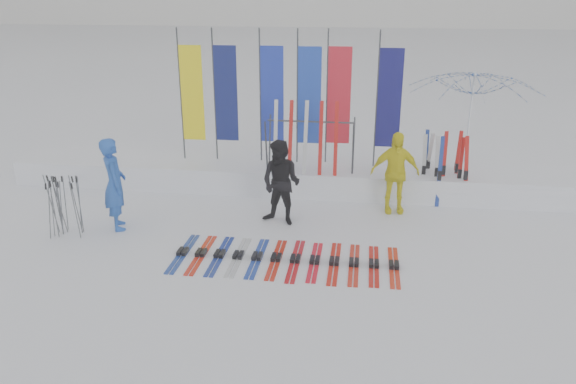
# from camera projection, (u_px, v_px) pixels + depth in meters

# --- Properties ---
(ground) EXTENTS (120.00, 120.00, 0.00)m
(ground) POSITION_uv_depth(u_px,v_px,m) (264.00, 278.00, 9.66)
(ground) COLOR white
(ground) RESTS_ON ground
(snow_bank) EXTENTS (14.00, 1.60, 0.60)m
(snow_bank) POSITION_uv_depth(u_px,v_px,m) (297.00, 176.00, 13.82)
(snow_bank) COLOR white
(snow_bank) RESTS_ON ground
(person_blue) EXTENTS (0.74, 0.83, 1.91)m
(person_blue) POSITION_uv_depth(u_px,v_px,m) (115.00, 184.00, 11.33)
(person_blue) COLOR #1F4FB5
(person_blue) RESTS_ON ground
(person_black) EXTENTS (1.04, 0.92, 1.79)m
(person_black) POSITION_uv_depth(u_px,v_px,m) (281.00, 183.00, 11.57)
(person_black) COLOR black
(person_black) RESTS_ON ground
(person_yellow) EXTENTS (1.11, 0.59, 1.81)m
(person_yellow) POSITION_uv_depth(u_px,v_px,m) (395.00, 173.00, 12.18)
(person_yellow) COLOR yellow
(person_yellow) RESTS_ON ground
(tent_canopy) EXTENTS (3.38, 3.43, 2.89)m
(tent_canopy) POSITION_uv_depth(u_px,v_px,m) (470.00, 127.00, 13.86)
(tent_canopy) COLOR white
(tent_canopy) RESTS_ON ground
(ski_row) EXTENTS (4.07, 1.69, 0.07)m
(ski_row) POSITION_uv_depth(u_px,v_px,m) (285.00, 259.00, 10.26)
(ski_row) COLOR navy
(ski_row) RESTS_ON ground
(pole_cluster) EXTENTS (0.75, 0.47, 1.25)m
(pole_cluster) POSITION_uv_depth(u_px,v_px,m) (63.00, 206.00, 11.14)
(pole_cluster) COLOR #595B60
(pole_cluster) RESTS_ON ground
(feather_flags) EXTENTS (5.32, 0.20, 3.20)m
(feather_flags) POSITION_uv_depth(u_px,v_px,m) (286.00, 96.00, 13.40)
(feather_flags) COLOR #383A3F
(feather_flags) RESTS_ON ground
(ski_rack) EXTENTS (2.04, 0.80, 1.23)m
(ski_rack) POSITION_uv_depth(u_px,v_px,m) (310.00, 138.00, 13.03)
(ski_rack) COLOR #383A3F
(ski_rack) RESTS_ON ground
(upright_skis) EXTENTS (0.98, 0.95, 1.68)m
(upright_skis) POSITION_uv_depth(u_px,v_px,m) (444.00, 167.00, 12.97)
(upright_skis) COLOR red
(upright_skis) RESTS_ON ground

